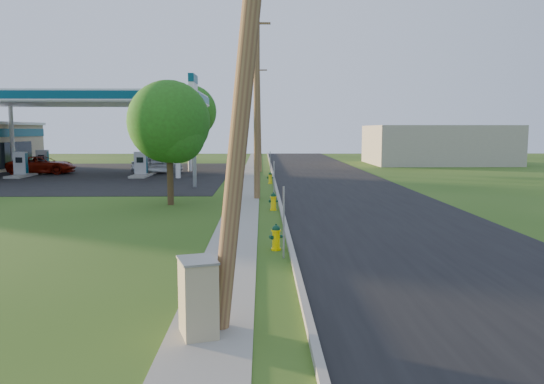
% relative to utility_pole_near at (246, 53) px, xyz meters
% --- Properties ---
extents(ground_plane, '(140.00, 140.00, 0.00)m').
position_rel_utility_pole_near_xyz_m(ground_plane, '(0.60, 1.00, -4.80)').
color(ground_plane, '#224610').
rests_on(ground_plane, ground).
extents(road, '(8.00, 120.00, 0.02)m').
position_rel_utility_pole_near_xyz_m(road, '(5.10, 11.00, -4.79)').
color(road, black).
rests_on(road, ground).
extents(curb, '(0.15, 120.00, 0.15)m').
position_rel_utility_pole_near_xyz_m(curb, '(1.10, 11.00, -4.73)').
color(curb, gray).
rests_on(curb, ground).
extents(sidewalk, '(1.50, 120.00, 0.03)m').
position_rel_utility_pole_near_xyz_m(sidewalk, '(-0.65, 11.00, -4.79)').
color(sidewalk, gray).
rests_on(sidewalk, ground).
extents(forecourt, '(26.00, 28.00, 0.02)m').
position_rel_utility_pole_near_xyz_m(forecourt, '(-15.40, 33.00, -4.79)').
color(forecourt, black).
rests_on(forecourt, ground).
extents(utility_pole_near, '(1.40, 0.32, 9.48)m').
position_rel_utility_pole_near_xyz_m(utility_pole_near, '(0.00, 0.00, 0.00)').
color(utility_pole_near, brown).
rests_on(utility_pole_near, ground).
extents(utility_pole_mid, '(1.40, 0.32, 9.80)m').
position_rel_utility_pole_near_xyz_m(utility_pole_mid, '(-0.00, 18.00, 0.15)').
color(utility_pole_mid, brown).
rests_on(utility_pole_mid, ground).
extents(utility_pole_far, '(1.40, 0.32, 9.50)m').
position_rel_utility_pole_near_xyz_m(utility_pole_far, '(-0.00, 36.00, 0.00)').
color(utility_pole_far, brown).
rests_on(utility_pole_far, ground).
extents(sign_post_near, '(0.05, 0.04, 2.00)m').
position_rel_utility_pole_near_xyz_m(sign_post_near, '(0.85, 5.20, -3.80)').
color(sign_post_near, gray).
rests_on(sign_post_near, ground).
extents(sign_post_mid, '(0.05, 0.04, 2.00)m').
position_rel_utility_pole_near_xyz_m(sign_post_mid, '(0.85, 17.00, -3.80)').
color(sign_post_mid, gray).
rests_on(sign_post_mid, ground).
extents(sign_post_far, '(0.05, 0.04, 2.00)m').
position_rel_utility_pole_near_xyz_m(sign_post_far, '(0.85, 29.20, -3.80)').
color(sign_post_far, gray).
rests_on(sign_post_far, ground).
extents(gas_canopy, '(18.18, 9.18, 6.40)m').
position_rel_utility_pole_near_xyz_m(gas_canopy, '(-13.40, 33.00, 1.09)').
color(gas_canopy, silver).
rests_on(gas_canopy, ground).
extents(fuel_pump_nw, '(1.20, 3.20, 1.90)m').
position_rel_utility_pole_near_xyz_m(fuel_pump_nw, '(-17.90, 31.00, -4.08)').
color(fuel_pump_nw, gray).
rests_on(fuel_pump_nw, ground).
extents(fuel_pump_ne, '(1.20, 3.20, 1.90)m').
position_rel_utility_pole_near_xyz_m(fuel_pump_ne, '(-8.90, 31.00, -4.08)').
color(fuel_pump_ne, gray).
rests_on(fuel_pump_ne, ground).
extents(fuel_pump_sw, '(1.20, 3.20, 1.90)m').
position_rel_utility_pole_near_xyz_m(fuel_pump_sw, '(-17.90, 35.00, -4.08)').
color(fuel_pump_sw, gray).
rests_on(fuel_pump_sw, ground).
extents(fuel_pump_se, '(1.20, 3.20, 1.90)m').
position_rel_utility_pole_near_xyz_m(fuel_pump_se, '(-8.90, 35.00, -4.08)').
color(fuel_pump_se, gray).
rests_on(fuel_pump_se, ground).
extents(price_pylon, '(0.34, 2.04, 6.85)m').
position_rel_utility_pole_near_xyz_m(price_pylon, '(-3.90, 23.50, 0.63)').
color(price_pylon, gray).
rests_on(price_pylon, ground).
extents(distant_building, '(14.00, 10.00, 4.00)m').
position_rel_utility_pole_near_xyz_m(distant_building, '(18.60, 46.00, -2.80)').
color(distant_building, '#9D9685').
rests_on(distant_building, ground).
extents(tree_verge, '(3.85, 3.85, 5.84)m').
position_rel_utility_pole_near_xyz_m(tree_verge, '(-3.99, 15.81, -1.05)').
color(tree_verge, '#3B2B17').
rests_on(tree_verge, ground).
extents(tree_lot, '(5.25, 5.25, 7.96)m').
position_rel_utility_pole_near_xyz_m(tree_lot, '(-6.76, 43.74, 0.33)').
color(tree_lot, '#3B2B17').
rests_on(tree_lot, ground).
extents(hydrant_near, '(0.41, 0.36, 0.79)m').
position_rel_utility_pole_near_xyz_m(hydrant_near, '(0.67, 6.20, -4.42)').
color(hydrant_near, '#FFD700').
rests_on(hydrant_near, ground).
extents(hydrant_mid, '(0.42, 0.37, 0.81)m').
position_rel_utility_pole_near_xyz_m(hydrant_mid, '(0.75, 13.99, -4.41)').
color(hydrant_mid, yellow).
rests_on(hydrant_mid, ground).
extents(hydrant_far, '(0.41, 0.36, 0.78)m').
position_rel_utility_pole_near_xyz_m(hydrant_far, '(0.80, 25.67, -4.42)').
color(hydrant_far, yellow).
rests_on(hydrant_far, ground).
extents(utility_cabinet, '(0.82, 0.94, 1.35)m').
position_rel_utility_pole_near_xyz_m(utility_cabinet, '(-0.84, -0.34, -4.12)').
color(utility_cabinet, tan).
rests_on(utility_cabinet, ground).
extents(car_red, '(5.31, 2.65, 1.44)m').
position_rel_utility_pole_near_xyz_m(car_red, '(-17.47, 33.86, -4.08)').
color(car_red, maroon).
rests_on(car_red, ground).
extents(car_silver, '(4.32, 2.20, 1.41)m').
position_rel_utility_pole_near_xyz_m(car_silver, '(-8.27, 34.13, -4.10)').
color(car_silver, silver).
rests_on(car_silver, ground).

